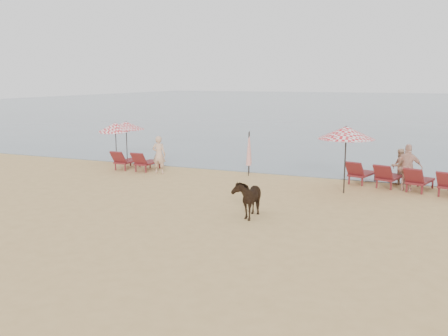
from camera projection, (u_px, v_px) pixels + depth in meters
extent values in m
plane|color=tan|center=(155.00, 235.00, 14.07)|extent=(120.00, 120.00, 0.00)
cube|color=#51606B|center=(392.00, 104.00, 86.60)|extent=(160.00, 140.00, 0.06)
cube|color=maroon|center=(128.00, 161.00, 24.45)|extent=(0.68, 1.46, 0.08)
cube|color=maroon|center=(118.00, 158.00, 23.69)|extent=(0.68, 0.48, 0.64)
cube|color=maroon|center=(148.00, 163.00, 24.01)|extent=(0.68, 1.46, 0.08)
cube|color=maroon|center=(139.00, 159.00, 23.25)|extent=(0.68, 0.48, 0.64)
cube|color=maroon|center=(362.00, 174.00, 21.12)|extent=(1.10, 1.66, 0.09)
cube|color=maroon|center=(355.00, 169.00, 20.44)|extent=(0.82, 0.67, 0.67)
cube|color=maroon|center=(390.00, 177.00, 20.38)|extent=(1.10, 1.66, 0.09)
cube|color=maroon|center=(383.00, 173.00, 19.70)|extent=(0.82, 0.67, 0.67)
cube|color=maroon|center=(420.00, 181.00, 19.65)|extent=(1.10, 1.66, 0.09)
cube|color=maroon|center=(414.00, 176.00, 18.97)|extent=(0.82, 0.67, 0.67)
cube|color=maroon|center=(447.00, 180.00, 18.23)|extent=(0.82, 0.67, 0.67)
cylinder|color=black|center=(127.00, 143.00, 26.17)|extent=(0.05, 0.05, 1.99)
cone|color=red|center=(126.00, 125.00, 26.00)|extent=(1.90, 1.90, 0.41)
sphere|color=black|center=(126.00, 122.00, 25.97)|extent=(0.07, 0.07, 0.07)
cylinder|color=black|center=(116.00, 145.00, 25.74)|extent=(0.05, 0.05, 1.96)
cone|color=red|center=(115.00, 127.00, 25.57)|extent=(1.74, 1.77, 0.59)
sphere|color=black|center=(115.00, 123.00, 25.54)|extent=(0.07, 0.07, 0.07)
cylinder|color=black|center=(345.00, 162.00, 19.03)|extent=(0.05, 0.05, 2.40)
cone|color=red|center=(346.00, 133.00, 18.82)|extent=(2.13, 2.13, 0.48)
sphere|color=black|center=(347.00, 127.00, 18.79)|extent=(0.09, 0.09, 0.09)
cylinder|color=black|center=(249.00, 154.00, 22.47)|extent=(0.04, 0.04, 1.99)
cone|color=#B62C22|center=(249.00, 149.00, 22.43)|extent=(0.24, 0.24, 1.49)
cylinder|color=black|center=(249.00, 152.00, 23.04)|extent=(0.04, 0.04, 1.97)
cone|color=#B62C22|center=(249.00, 147.00, 23.00)|extent=(0.24, 0.24, 1.48)
imported|color=black|center=(248.00, 197.00, 15.87)|extent=(0.77, 1.52, 1.25)
imported|color=tan|center=(159.00, 155.00, 23.10)|extent=(0.69, 0.50, 1.76)
imported|color=tan|center=(399.00, 166.00, 20.79)|extent=(0.92, 0.88, 1.49)
imported|color=tan|center=(408.00, 168.00, 19.46)|extent=(1.09, 0.48, 1.85)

